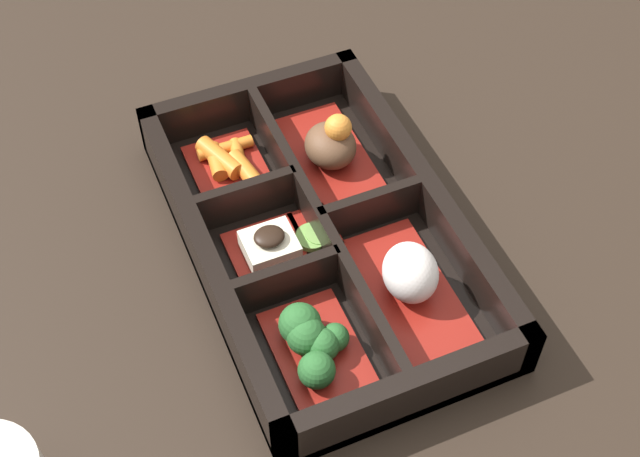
% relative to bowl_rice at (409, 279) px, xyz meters
% --- Properties ---
extents(ground_plane, '(3.00, 3.00, 0.00)m').
position_rel_bowl_rice_xyz_m(ground_plane, '(-0.07, -0.04, -0.03)').
color(ground_plane, black).
extents(bento_base, '(0.32, 0.19, 0.01)m').
position_rel_bowl_rice_xyz_m(bento_base, '(-0.07, -0.04, -0.02)').
color(bento_base, black).
rests_on(bento_base, ground_plane).
extents(bento_rim, '(0.32, 0.19, 0.05)m').
position_rel_bowl_rice_xyz_m(bento_rim, '(-0.07, -0.04, -0.01)').
color(bento_rim, black).
rests_on(bento_rim, ground_plane).
extents(bowl_stew, '(0.12, 0.06, 0.05)m').
position_rel_bowl_rice_xyz_m(bowl_stew, '(-0.14, 0.00, -0.00)').
color(bowl_stew, maroon).
rests_on(bowl_stew, bento_base).
extents(bowl_rice, '(0.12, 0.06, 0.05)m').
position_rel_bowl_rice_xyz_m(bowl_rice, '(0.00, 0.00, 0.00)').
color(bowl_rice, maroon).
rests_on(bowl_rice, bento_base).
extents(bowl_carrots, '(0.08, 0.06, 0.02)m').
position_rel_bowl_rice_xyz_m(bowl_carrots, '(-0.17, -0.08, -0.01)').
color(bowl_carrots, maroon).
rests_on(bowl_carrots, bento_base).
extents(bowl_tofu, '(0.06, 0.06, 0.03)m').
position_rel_bowl_rice_xyz_m(bowl_tofu, '(-0.08, -0.08, -0.01)').
color(bowl_tofu, maroon).
rests_on(bowl_tofu, bento_base).
extents(bowl_greens, '(0.09, 0.06, 0.04)m').
position_rel_bowl_rice_xyz_m(bowl_greens, '(0.02, -0.08, -0.00)').
color(bowl_greens, maroon).
rests_on(bowl_greens, bento_base).
extents(bowl_pickles, '(0.04, 0.03, 0.01)m').
position_rel_bowl_rice_xyz_m(bowl_pickles, '(-0.08, -0.04, -0.01)').
color(bowl_pickles, maroon).
rests_on(bowl_pickles, bento_base).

